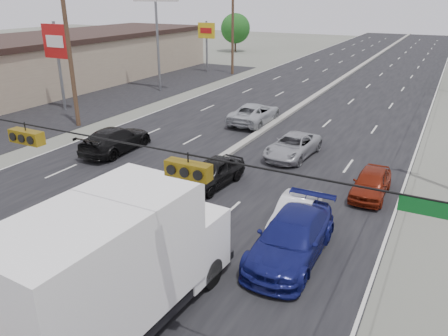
% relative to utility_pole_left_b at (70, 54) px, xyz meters
% --- Properties ---
extents(ground, '(200.00, 200.00, 0.00)m').
position_rel_utility_pole_left_b_xyz_m(ground, '(12.50, -15.00, -5.11)').
color(ground, '#606356').
rests_on(ground, ground).
extents(road_surface, '(20.00, 160.00, 0.02)m').
position_rel_utility_pole_left_b_xyz_m(road_surface, '(12.50, 15.00, -5.11)').
color(road_surface, black).
rests_on(road_surface, ground).
extents(center_median, '(0.50, 160.00, 0.20)m').
position_rel_utility_pole_left_b_xyz_m(center_median, '(12.50, 15.00, -5.01)').
color(center_median, gray).
rests_on(center_median, ground).
extents(strip_mall, '(12.00, 42.00, 4.60)m').
position_rel_utility_pole_left_b_xyz_m(strip_mall, '(-13.50, 10.00, -2.81)').
color(strip_mall, tan).
rests_on(strip_mall, ground).
extents(parking_lot, '(10.00, 42.00, 0.02)m').
position_rel_utility_pole_left_b_xyz_m(parking_lot, '(-4.50, 10.00, -5.11)').
color(parking_lot, black).
rests_on(parking_lot, ground).
extents(utility_pole_left_b, '(1.60, 0.30, 10.00)m').
position_rel_utility_pole_left_b_xyz_m(utility_pole_left_b, '(0.00, 0.00, 0.00)').
color(utility_pole_left_b, '#422D1E').
rests_on(utility_pole_left_b, ground).
extents(utility_pole_left_c, '(1.60, 0.30, 10.00)m').
position_rel_utility_pole_left_b_xyz_m(utility_pole_left_c, '(0.00, 25.00, 0.00)').
color(utility_pole_left_c, '#422D1E').
rests_on(utility_pole_left_c, ground).
extents(traffic_signals, '(25.00, 0.30, 0.54)m').
position_rel_utility_pole_left_b_xyz_m(traffic_signals, '(13.90, -15.00, 0.39)').
color(traffic_signals, black).
rests_on(traffic_signals, ground).
extents(pole_sign_mid, '(2.60, 0.25, 7.00)m').
position_rel_utility_pole_left_b_xyz_m(pole_sign_mid, '(-4.50, 3.00, 0.01)').
color(pole_sign_mid, slate).
rests_on(pole_sign_mid, ground).
extents(pole_sign_far, '(2.20, 0.25, 6.00)m').
position_rel_utility_pole_left_b_xyz_m(pole_sign_far, '(-3.50, 25.00, -0.70)').
color(pole_sign_far, slate).
rests_on(pole_sign_far, ground).
extents(tree_left_far, '(4.80, 4.80, 6.12)m').
position_rel_utility_pole_left_b_xyz_m(tree_left_far, '(-9.50, 45.00, -1.39)').
color(tree_left_far, '#382619').
rests_on(tree_left_far, ground).
extents(box_truck, '(3.16, 8.06, 4.02)m').
position_rel_utility_pole_left_b_xyz_m(box_truck, '(16.42, -14.65, -3.04)').
color(box_truck, black).
rests_on(box_truck, ground).
extents(red_sedan, '(1.92, 4.40, 1.41)m').
position_rel_utility_pole_left_b_xyz_m(red_sedan, '(13.94, -10.52, -4.40)').
color(red_sedan, '#A30A20').
rests_on(red_sedan, ground).
extents(queue_car_a, '(2.01, 4.19, 1.38)m').
position_rel_utility_pole_left_b_xyz_m(queue_car_a, '(13.90, -4.80, -4.42)').
color(queue_car_a, black).
rests_on(queue_car_a, ground).
extents(queue_car_b, '(1.50, 3.87, 1.26)m').
position_rel_utility_pole_left_b_xyz_m(queue_car_b, '(18.91, -6.93, -4.48)').
color(queue_car_b, white).
rests_on(queue_car_b, ground).
extents(queue_car_c, '(2.50, 4.81, 1.29)m').
position_rel_utility_pole_left_b_xyz_m(queue_car_c, '(16.00, 1.02, -4.46)').
color(queue_car_c, '#96979D').
rests_on(queue_car_c, ground).
extents(queue_car_d, '(2.29, 5.46, 1.57)m').
position_rel_utility_pole_left_b_xyz_m(queue_car_d, '(19.50, -9.10, -4.32)').
color(queue_car_d, navy).
rests_on(queue_car_d, ground).
extents(queue_car_e, '(1.53, 3.79, 1.29)m').
position_rel_utility_pole_left_b_xyz_m(queue_car_e, '(21.07, -2.37, -4.46)').
color(queue_car_e, maroon).
rests_on(queue_car_e, ground).
extents(oncoming_near, '(2.31, 5.27, 1.51)m').
position_rel_utility_pole_left_b_xyz_m(oncoming_near, '(6.20, -3.08, -4.35)').
color(oncoming_near, black).
rests_on(oncoming_near, ground).
extents(oncoming_far, '(2.54, 5.39, 1.49)m').
position_rel_utility_pole_left_b_xyz_m(oncoming_far, '(11.10, 6.56, -4.36)').
color(oncoming_far, '#AAAEB2').
rests_on(oncoming_far, ground).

